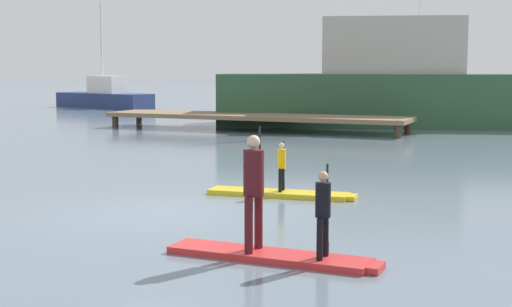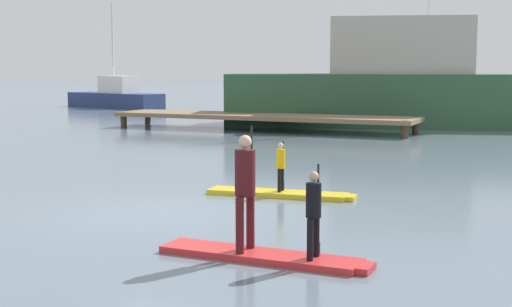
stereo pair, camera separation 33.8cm
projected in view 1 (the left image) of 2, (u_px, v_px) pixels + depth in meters
The scene contains 10 objects.
ground_plane at pixel (159, 214), 13.54m from camera, with size 240.00×240.00×0.00m, color slate.
paddleboard_near at pixel (281, 194), 15.39m from camera, with size 3.20×0.92×0.10m.
paddler_child_solo at pixel (282, 164), 15.33m from camera, with size 0.20×0.37×1.05m.
paddleboard_far at pixel (273, 256), 10.31m from camera, with size 3.13×0.68×0.10m.
paddler_adult at pixel (254, 185), 10.31m from camera, with size 0.30×0.52×1.77m.
paddler_child_front at pixel (323, 209), 9.94m from camera, with size 0.22×0.41×1.29m.
fishing_boat_white_large at pixel (381, 85), 33.52m from camera, with size 15.01×8.15×12.18m.
motor_boat_small_navy at pixel (105, 97), 48.21m from camera, with size 7.74×3.69×6.90m.
trawler_grey_distant at pixel (362, 97), 50.94m from camera, with size 6.15×1.94×5.65m.
floating_dock at pixel (254, 117), 31.09m from camera, with size 13.30×2.60×0.69m.
Camera 1 is at (6.81, -11.58, 2.71)m, focal length 51.19 mm.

